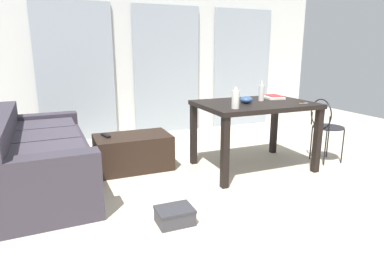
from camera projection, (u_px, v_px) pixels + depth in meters
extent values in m
plane|color=beige|center=(228.00, 173.00, 3.80)|extent=(8.81, 8.81, 0.00)
cube|color=silver|center=(165.00, 58.00, 5.51)|extent=(5.60, 0.10, 2.46)
cube|color=#99A3AD|center=(76.00, 73.00, 4.95)|extent=(1.12, 0.03, 2.06)
cube|color=#99A3AD|center=(167.00, 71.00, 5.48)|extent=(1.12, 0.03, 2.06)
cube|color=#99A3AD|center=(242.00, 69.00, 6.02)|extent=(1.12, 0.03, 2.06)
cube|color=#38333D|center=(43.00, 165.00, 3.41)|extent=(0.94, 2.06, 0.44)
cube|color=#38333D|center=(0.00, 132.00, 3.18)|extent=(0.26, 2.04, 0.31)
cube|color=#38333D|center=(40.00, 120.00, 4.15)|extent=(0.89, 0.23, 0.14)
cube|color=#38333D|center=(41.00, 165.00, 2.53)|extent=(0.89, 0.23, 0.14)
cube|color=#3E3944|center=(45.00, 127.00, 3.85)|extent=(0.66, 0.54, 0.10)
cube|color=#3E3944|center=(46.00, 139.00, 3.37)|extent=(0.66, 0.54, 0.10)
cube|color=#3E3944|center=(47.00, 153.00, 2.88)|extent=(0.66, 0.54, 0.10)
cube|color=black|center=(133.00, 152.00, 3.89)|extent=(0.86, 0.53, 0.41)
cube|color=black|center=(255.00, 104.00, 3.79)|extent=(1.28, 0.91, 0.05)
cube|color=black|center=(225.00, 153.00, 3.31)|extent=(0.07, 0.07, 0.74)
cube|color=black|center=(317.00, 141.00, 3.75)|extent=(0.07, 0.07, 0.74)
cube|color=black|center=(194.00, 135.00, 4.03)|extent=(0.07, 0.07, 0.74)
cube|color=black|center=(274.00, 126.00, 4.47)|extent=(0.07, 0.07, 0.74)
cylinder|color=black|center=(328.00, 127.00, 4.10)|extent=(0.37, 0.37, 0.02)
cylinder|color=black|center=(343.00, 146.00, 4.07)|extent=(0.02, 0.02, 0.43)
cylinder|color=black|center=(328.00, 141.00, 4.31)|extent=(0.02, 0.02, 0.43)
cylinder|color=black|center=(325.00, 148.00, 3.99)|extent=(0.02, 0.02, 0.43)
cylinder|color=black|center=(311.00, 143.00, 4.23)|extent=(0.02, 0.02, 0.43)
torus|color=black|center=(321.00, 114.00, 4.02)|extent=(0.04, 0.37, 0.37)
cylinder|color=black|center=(329.00, 123.00, 3.89)|extent=(0.02, 0.02, 0.17)
cylinder|color=black|center=(312.00, 118.00, 4.18)|extent=(0.02, 0.02, 0.17)
cylinder|color=beige|center=(261.00, 93.00, 3.87)|extent=(0.06, 0.06, 0.18)
cylinder|color=beige|center=(262.00, 83.00, 3.84)|extent=(0.03, 0.03, 0.05)
cylinder|color=beige|center=(235.00, 100.00, 3.36)|extent=(0.08, 0.08, 0.18)
cylinder|color=beige|center=(236.00, 89.00, 3.33)|extent=(0.03, 0.03, 0.03)
ellipsoid|color=#2D4C7A|center=(246.00, 100.00, 3.71)|extent=(0.14, 0.14, 0.08)
cube|color=silver|center=(273.00, 97.00, 4.09)|extent=(0.24, 0.30, 0.02)
cube|color=red|center=(274.00, 96.00, 4.10)|extent=(0.18, 0.24, 0.01)
cube|color=#9EA0A5|center=(304.00, 103.00, 3.71)|extent=(0.08, 0.03, 0.00)
torus|color=orange|center=(301.00, 103.00, 3.68)|extent=(0.03, 0.03, 0.00)
cube|color=#9EA0A5|center=(305.00, 103.00, 3.71)|extent=(0.08, 0.02, 0.00)
torus|color=orange|center=(301.00, 103.00, 3.69)|extent=(0.03, 0.03, 0.00)
cube|color=black|center=(106.00, 135.00, 3.79)|extent=(0.09, 0.20, 0.02)
cube|color=#38383D|center=(175.00, 217.00, 2.68)|extent=(0.29, 0.22, 0.11)
cube|color=#313135|center=(175.00, 209.00, 2.67)|extent=(0.29, 0.23, 0.02)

